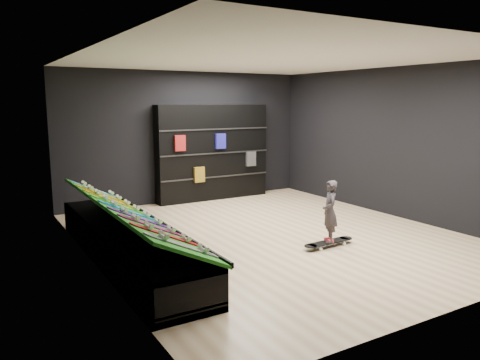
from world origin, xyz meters
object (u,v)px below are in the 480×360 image
child (329,223)px  floor_skateboard (329,244)px  display_rack (127,244)px  back_shelving (213,152)px

child → floor_skateboard: bearing=180.0°
display_rack → back_shelving: bearing=46.5°
display_rack → child: 3.17m
floor_skateboard → child: bearing=0.0°
back_shelving → child: bearing=-91.9°
back_shelving → floor_skateboard: (-0.15, -4.32, -1.08)m
floor_skateboard → child: child is taller
back_shelving → child: 4.38m
child → back_shelving: bearing=-154.1°
display_rack → child: child is taller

